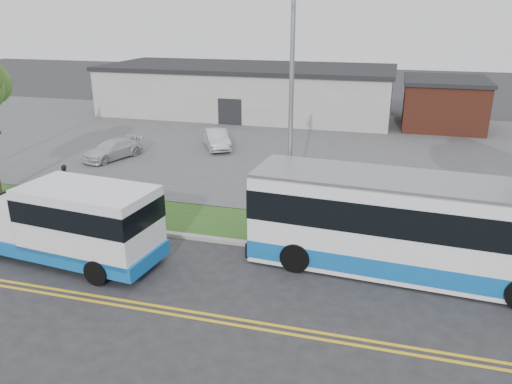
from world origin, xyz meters
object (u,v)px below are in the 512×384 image
(shuttle_bus, at_px, (73,221))
(pedestrian, at_px, (66,180))
(parked_car_a, at_px, (216,139))
(streetlight_near, at_px, (291,109))
(parked_car_b, at_px, (113,149))
(transit_bus, at_px, (429,229))

(shuttle_bus, bearing_deg, pedestrian, 134.08)
(parked_car_a, bearing_deg, shuttle_bus, -117.99)
(shuttle_bus, distance_m, parked_car_a, 16.49)
(streetlight_near, bearing_deg, parked_car_b, 148.79)
(pedestrian, distance_m, parked_car_a, 11.42)
(streetlight_near, distance_m, transit_bus, 6.76)
(transit_bus, bearing_deg, shuttle_bus, -165.12)
(transit_bus, xyz_separation_m, parked_car_a, (-12.87, 14.06, -1.00))
(shuttle_bus, relative_size, parked_car_b, 1.96)
(parked_car_a, bearing_deg, transit_bus, -77.13)
(parked_car_b, bearing_deg, streetlight_near, -11.90)
(parked_car_a, xyz_separation_m, parked_car_b, (-5.37, -4.14, -0.05))
(shuttle_bus, bearing_deg, streetlight_near, 38.78)
(parked_car_b, bearing_deg, parked_car_a, 56.97)
(streetlight_near, height_order, parked_car_a, streetlight_near)
(transit_bus, height_order, parked_car_a, transit_bus)
(transit_bus, xyz_separation_m, pedestrian, (-16.96, 3.40, -0.85))
(shuttle_bus, bearing_deg, parked_car_a, 97.55)
(streetlight_near, xyz_separation_m, pedestrian, (-11.58, 1.27, -4.34))
(shuttle_bus, height_order, parked_car_b, shuttle_bus)
(pedestrian, bearing_deg, shuttle_bus, 118.43)
(transit_bus, bearing_deg, pedestrian, 172.57)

